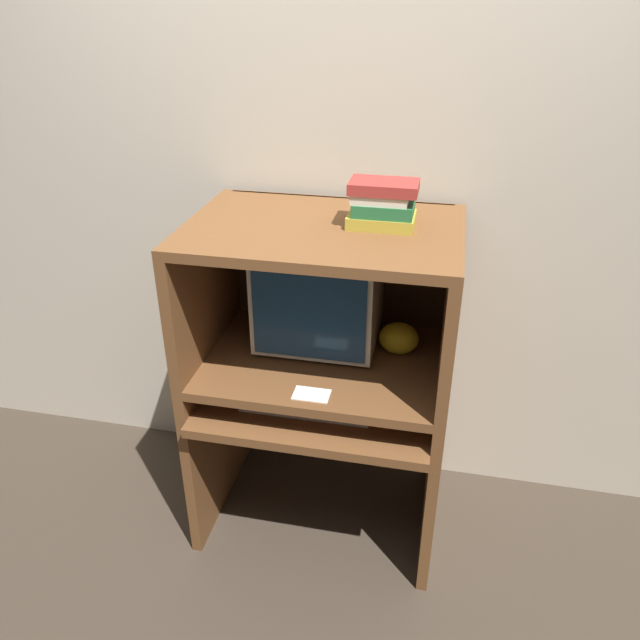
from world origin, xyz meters
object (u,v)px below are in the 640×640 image
crt_monitor (319,294)px  keyboard (306,406)px  mouse (392,413)px  book_stack (382,204)px  snack_bag (399,338)px

crt_monitor → keyboard: (0.01, -0.28, -0.32)m
keyboard → mouse: mouse is taller
mouse → book_stack: bearing=115.8°
keyboard → snack_bag: 0.44m
crt_monitor → keyboard: 0.43m
snack_bag → book_stack: size_ratio=0.66×
mouse → book_stack: 0.74m
keyboard → mouse: size_ratio=6.58×
keyboard → book_stack: 0.78m
crt_monitor → snack_bag: size_ratio=2.99×
mouse → book_stack: (-0.09, 0.19, 0.71)m
keyboard → mouse: bearing=2.6°
snack_bag → crt_monitor: bearing=176.6°
crt_monitor → snack_bag: bearing=-3.4°
crt_monitor → snack_bag: crt_monitor is taller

